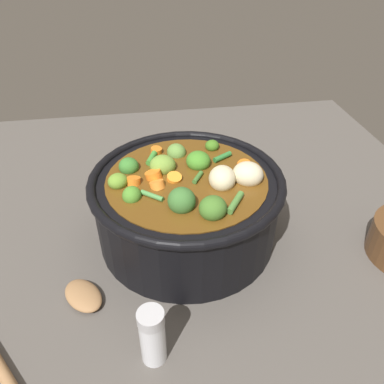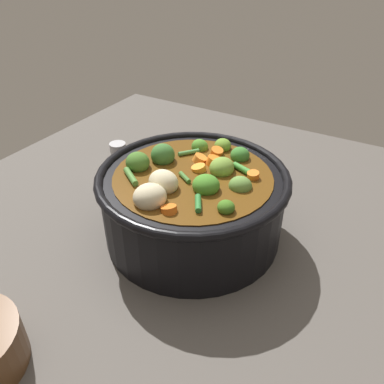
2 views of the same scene
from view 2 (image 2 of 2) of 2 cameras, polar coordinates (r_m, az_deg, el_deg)
The scene contains 4 objects.
ground_plane at distance 0.72m, azimuth 0.11°, elevation -6.11°, with size 1.10×1.10×0.00m, color #514C47.
cooking_pot at distance 0.68m, azimuth 0.09°, elevation -1.52°, with size 0.33×0.33×0.16m.
wooden_spoon at distance 0.95m, azimuth -1.13°, elevation 5.32°, with size 0.23×0.23×0.02m.
salt_shaker at distance 0.86m, azimuth -10.66°, elevation 4.31°, with size 0.03×0.03×0.09m.
Camera 2 is at (0.28, -0.48, 0.46)m, focal length 36.04 mm.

